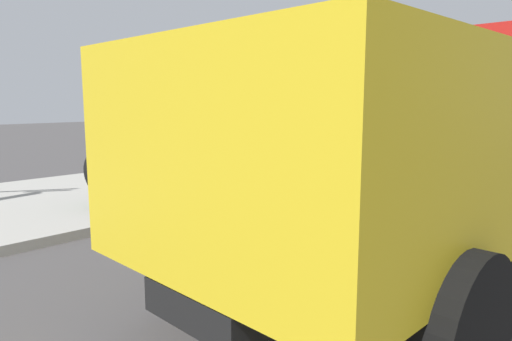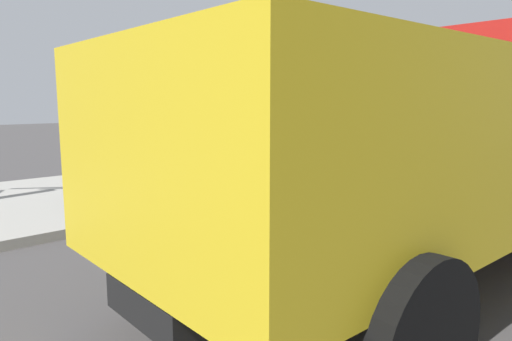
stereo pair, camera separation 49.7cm
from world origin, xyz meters
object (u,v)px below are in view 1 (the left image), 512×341
Objects in this scene: fire_hydrant at (100,178)px; loose_tire at (114,173)px; stop_sign at (223,116)px; dump_truck_yellow at (444,134)px.

loose_tire is (0.19, -0.13, 0.07)m from fire_hydrant.
dump_truck_yellow reaches higher than stop_sign.
loose_tire is at bearing 158.15° from stop_sign.
dump_truck_yellow is at bearing -77.65° from loose_tire.
fire_hydrant is at bearing 146.78° from loose_tire.
stop_sign is at bearing -22.99° from fire_hydrant.
loose_tire reaches higher than fire_hydrant.
dump_truck_yellow is (1.36, -5.47, 0.97)m from fire_hydrant.
fire_hydrant is at bearing 157.01° from stop_sign.
dump_truck_yellow is at bearing -99.55° from stop_sign.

